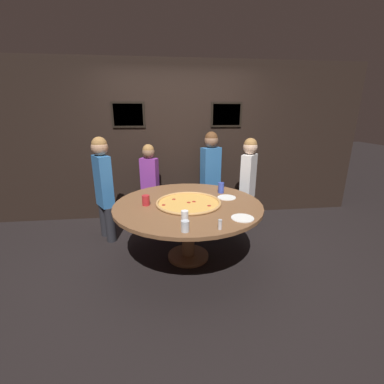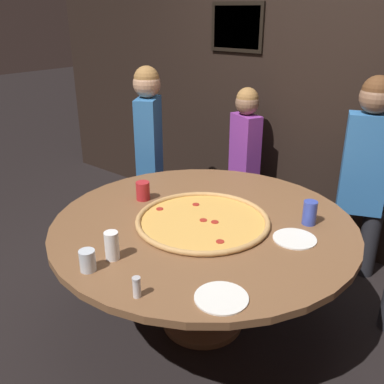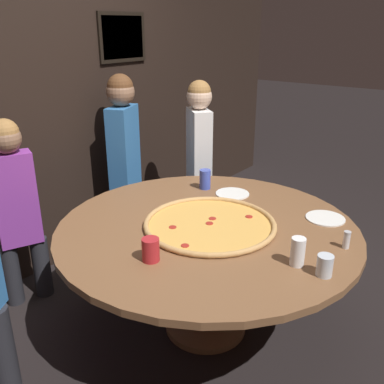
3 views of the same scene
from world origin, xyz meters
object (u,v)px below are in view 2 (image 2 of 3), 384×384
object	(u,v)px
drink_cup_centre_back	(310,213)
diner_side_right	(149,144)
drink_cup_near_left	(143,191)
drink_cup_front_edge	(88,260)
condiment_shaker	(137,287)
diner_side_left	(245,154)
diner_centre_back	(365,169)
dining_table	(203,238)
drink_cup_far_left	(112,246)
giant_pizza	(203,220)
white_plate_far_back	(295,239)
white_plate_beside_cup	(221,298)

from	to	relation	value
drink_cup_centre_back	diner_side_right	world-z (taller)	diner_side_right
drink_cup_near_left	drink_cup_front_edge	bearing A→B (deg)	-62.28
condiment_shaker	diner_side_left	distance (m)	2.08
condiment_shaker	diner_side_right	world-z (taller)	diner_side_right
diner_side_left	diner_centre_back	world-z (taller)	diner_centre_back
dining_table	drink_cup_far_left	distance (m)	0.65
drink_cup_far_left	drink_cup_centre_back	distance (m)	1.14
diner_side_right	diner_centre_back	bearing A→B (deg)	-102.89
giant_pizza	drink_cup_front_edge	world-z (taller)	drink_cup_front_edge
dining_table	drink_cup_near_left	size ratio (longest dim) A/B	14.67
drink_cup_centre_back	diner_centre_back	bearing A→B (deg)	89.02
drink_cup_near_left	drink_cup_front_edge	xyz separation A→B (m)	(0.39, -0.75, -0.01)
drink_cup_front_edge	condiment_shaker	distance (m)	0.33
diner_side_left	diner_side_right	bearing A→B (deg)	63.46
white_plate_far_back	diner_centre_back	distance (m)	1.06
drink_cup_centre_back	white_plate_far_back	bearing A→B (deg)	-83.59
diner_centre_back	diner_side_left	bearing A→B (deg)	-22.82
dining_table	diner_side_left	size ratio (longest dim) A/B	1.36
drink_cup_far_left	diner_centre_back	world-z (taller)	diner_centre_back
drink_cup_near_left	white_plate_beside_cup	bearing A→B (deg)	-27.17
white_plate_far_back	diner_side_left	xyz separation A→B (m)	(-1.02, 1.06, -0.00)
drink_cup_near_left	diner_side_right	size ratio (longest dim) A/B	0.08
white_plate_far_back	drink_cup_near_left	bearing A→B (deg)	-171.49
drink_cup_centre_back	white_plate_far_back	world-z (taller)	drink_cup_centre_back
condiment_shaker	diner_centre_back	xyz separation A→B (m)	(0.28, 1.95, 0.06)
drink_cup_centre_back	diner_side_right	distance (m)	1.64
drink_cup_front_edge	diner_side_left	bearing A→B (deg)	101.42
dining_table	white_plate_beside_cup	world-z (taller)	white_plate_beside_cup
giant_pizza	drink_cup_near_left	world-z (taller)	drink_cup_near_left
giant_pizza	drink_cup_near_left	xyz separation A→B (m)	(-0.51, 0.01, 0.05)
drink_cup_far_left	diner_side_left	bearing A→B (deg)	102.60
drink_cup_near_left	white_plate_far_back	bearing A→B (deg)	8.51
condiment_shaker	diner_side_left	size ratio (longest dim) A/B	0.07
drink_cup_far_left	condiment_shaker	world-z (taller)	drink_cup_far_left
white_plate_beside_cup	diner_centre_back	xyz separation A→B (m)	(-0.01, 1.73, 0.11)
drink_cup_far_left	diner_centre_back	xyz separation A→B (m)	(0.60, 1.81, 0.04)
drink_cup_near_left	condiment_shaker	xyz separation A→B (m)	(0.72, -0.74, -0.01)
dining_table	drink_cup_near_left	xyz separation A→B (m)	(-0.50, -0.01, 0.17)
drink_cup_front_edge	white_plate_far_back	bearing A→B (deg)	55.41
drink_cup_centre_back	diner_side_left	xyz separation A→B (m)	(-0.99, 0.84, -0.07)
dining_table	drink_cup_far_left	xyz separation A→B (m)	(-0.10, -0.61, 0.19)
drink_cup_far_left	drink_cup_centre_back	world-z (taller)	drink_cup_far_left
diner_side_right	drink_cup_near_left	bearing A→B (deg)	-168.67
white_plate_beside_cup	diner_centre_back	size ratio (longest dim) A/B	0.16
diner_centre_back	diner_side_right	bearing A→B (deg)	-4.65
dining_table	drink_cup_far_left	size ratio (longest dim) A/B	12.06
dining_table	drink_cup_front_edge	xyz separation A→B (m)	(-0.11, -0.76, 0.16)
diner_centre_back	white_plate_beside_cup	bearing A→B (deg)	67.53
white_plate_far_back	diner_centre_back	bearing A→B (deg)	90.56
drink_cup_far_left	white_plate_far_back	xyz separation A→B (m)	(0.61, 0.76, -0.07)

